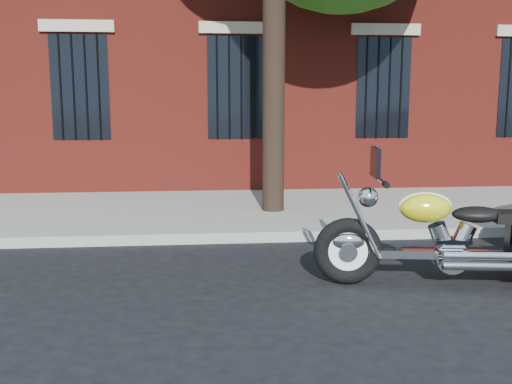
{
  "coord_description": "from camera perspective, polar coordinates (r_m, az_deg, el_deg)",
  "views": [
    {
      "loc": [
        -0.64,
        -6.37,
        1.97
      ],
      "look_at": [
        0.02,
        0.8,
        0.8
      ],
      "focal_mm": 40.0,
      "sensor_mm": 36.0,
      "label": 1
    }
  ],
  "objects": [
    {
      "name": "ground",
      "position": [
        6.7,
        0.45,
        -7.88
      ],
      "size": [
        120.0,
        120.0,
        0.0
      ],
      "primitive_type": "plane",
      "color": "black",
      "rests_on": "ground"
    },
    {
      "name": "curb",
      "position": [
        8.01,
        -0.53,
        -4.47
      ],
      "size": [
        40.0,
        0.16,
        0.15
      ],
      "primitive_type": "cube",
      "color": "gray",
      "rests_on": "ground"
    },
    {
      "name": "sidewalk",
      "position": [
        9.84,
        -1.43,
        -1.89
      ],
      "size": [
        40.0,
        3.6,
        0.15
      ],
      "primitive_type": "cube",
      "color": "gray",
      "rests_on": "ground"
    },
    {
      "name": "motorcycle",
      "position": [
        6.41,
        19.79,
        -4.61
      ],
      "size": [
        2.86,
        1.07,
        1.47
      ],
      "rotation": [
        0.0,
        0.0,
        -0.14
      ],
      "color": "black",
      "rests_on": "ground"
    }
  ]
}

